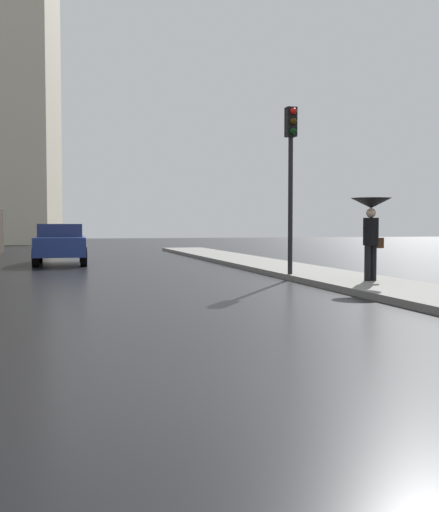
% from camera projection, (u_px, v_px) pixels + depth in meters
% --- Properties ---
extents(ground, '(120.00, 120.00, 0.00)m').
position_uv_depth(ground, '(294.00, 408.00, 5.01)').
color(ground, black).
extents(car_blue_near_kerb, '(1.89, 4.12, 1.44)m').
position_uv_depth(car_blue_near_kerb, '(60.00, 243.00, 22.92)').
color(car_blue_near_kerb, navy).
rests_on(car_blue_near_kerb, ground).
extents(pedestrian_with_umbrella_near, '(0.91, 0.91, 1.88)m').
position_uv_depth(pedestrian_with_umbrella_near, '(371.00, 217.00, 14.58)').
color(pedestrian_with_umbrella_near, black).
rests_on(pedestrian_with_umbrella_near, sidewalk_strip).
extents(traffic_light, '(0.26, 0.39, 4.27)m').
position_uv_depth(traffic_light, '(291.00, 159.00, 16.45)').
color(traffic_light, black).
rests_on(traffic_light, sidewalk_strip).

